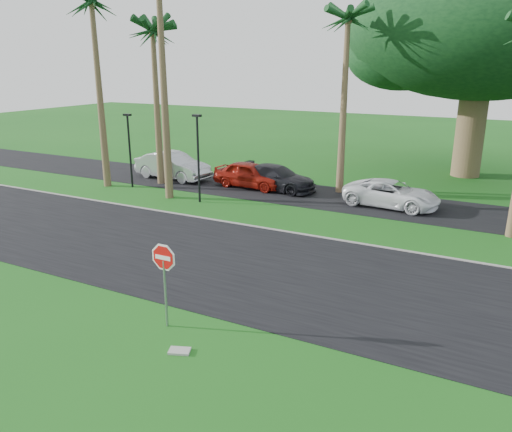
{
  "coord_description": "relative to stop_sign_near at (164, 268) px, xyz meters",
  "views": [
    {
      "loc": [
        8.54,
        -13.08,
        7.18
      ],
      "look_at": [
        0.55,
        2.42,
        1.8
      ],
      "focal_mm": 35.0,
      "sensor_mm": 36.0,
      "label": 1
    }
  ],
  "objects": [
    {
      "name": "streetlight_right",
      "position": [
        -6.5,
        11.5,
        0.88
      ],
      "size": [
        0.45,
        0.25,
        4.64
      ],
      "color": "black",
      "rests_on": "ground"
    },
    {
      "name": "curb",
      "position": [
        -0.5,
        9.05,
        -1.74
      ],
      "size": [
        120.0,
        0.12,
        0.06
      ],
      "primitive_type": "cube",
      "color": "gray",
      "rests_on": "ground"
    },
    {
      "name": "ground",
      "position": [
        -0.5,
        3.0,
        -1.77
      ],
      "size": [
        120.0,
        120.0,
        0.0
      ],
      "primitive_type": "plane",
      "color": "#165415",
      "rests_on": "ground"
    },
    {
      "name": "palm_left_far",
      "position": [
        -13.5,
        12.0,
        8.36
      ],
      "size": [
        5.0,
        5.0,
        11.5
      ],
      "color": "brown",
      "rests_on": "ground"
    },
    {
      "name": "parking_strip",
      "position": [
        -0.5,
        15.5,
        -1.76
      ],
      "size": [
        120.0,
        5.0,
        0.02
      ],
      "primitive_type": "cube",
      "color": "black",
      "rests_on": "ground"
    },
    {
      "name": "palm_center",
      "position": [
        -0.5,
        17.0,
        7.39
      ],
      "size": [
        5.0,
        5.0,
        10.5
      ],
      "color": "brown",
      "rests_on": "ground"
    },
    {
      "name": "palm_left_mid",
      "position": [
        -11.0,
        14.0,
        6.9
      ],
      "size": [
        5.0,
        5.0,
        10.0
      ],
      "color": "brown",
      "rests_on": "ground"
    },
    {
      "name": "car_red",
      "position": [
        -5.6,
        15.62,
        -1.01
      ],
      "size": [
        4.6,
        2.06,
        1.53
      ],
      "primitive_type": "imported",
      "rotation": [
        0.0,
        0.0,
        1.52
      ],
      "color": "maroon",
      "rests_on": "ground"
    },
    {
      "name": "car_minivan",
      "position": [
        2.84,
        15.26,
        -1.1
      ],
      "size": [
        5.05,
        2.69,
        1.35
      ],
      "primitive_type": "imported",
      "rotation": [
        0.0,
        0.0,
        1.48
      ],
      "color": "white",
      "rests_on": "ground"
    },
    {
      "name": "car_silver",
      "position": [
        -11.08,
        15.35,
        -0.93
      ],
      "size": [
        5.29,
        2.29,
        1.69
      ],
      "primitive_type": "imported",
      "rotation": [
        0.0,
        0.0,
        1.47
      ],
      "color": "#A4A6AB",
      "rests_on": "ground"
    },
    {
      "name": "stop_sign_near",
      "position": [
        0.0,
        0.0,
        0.0
      ],
      "size": [
        1.05,
        0.07,
        2.62
      ],
      "color": "gray",
      "rests_on": "ground"
    },
    {
      "name": "road",
      "position": [
        -0.5,
        5.0,
        -1.76
      ],
      "size": [
        120.0,
        8.0,
        0.02
      ],
      "primitive_type": "cube",
      "color": "black",
      "rests_on": "ground"
    },
    {
      "name": "utility_slab",
      "position": [
        1.09,
        -0.94,
        -1.74
      ],
      "size": [
        0.64,
        0.52,
        0.06
      ],
      "primitive_type": "cube",
      "rotation": [
        0.0,
        0.0,
        0.37
      ],
      "color": "#9F9F97",
      "rests_on": "ground"
    },
    {
      "name": "canopy_tree",
      "position": [
        5.5,
        25.0,
        7.17
      ],
      "size": [
        16.5,
        16.5,
        13.12
      ],
      "color": "brown",
      "rests_on": "ground"
    },
    {
      "name": "streetlight_left",
      "position": [
        -12.0,
        12.5,
        0.72
      ],
      "size": [
        0.45,
        0.25,
        4.34
      ],
      "color": "black",
      "rests_on": "ground"
    },
    {
      "name": "car_dark",
      "position": [
        -3.99,
        15.81,
        -1.07
      ],
      "size": [
        5.09,
        2.57,
        1.42
      ],
      "primitive_type": "imported",
      "rotation": [
        0.0,
        0.0,
        1.45
      ],
      "color": "black",
      "rests_on": "ground"
    }
  ]
}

